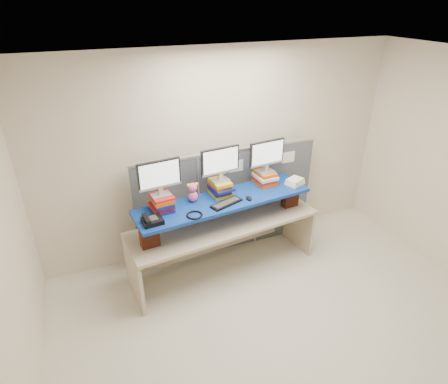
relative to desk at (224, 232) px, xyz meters
name	(u,v)px	position (x,y,z in m)	size (l,w,h in m)	color
room	(303,229)	(0.24, -1.33, 0.80)	(5.00, 4.00, 2.80)	beige
cubicle_partition	(228,201)	(0.24, 0.45, 0.17)	(2.60, 0.06, 1.53)	#444A51
desk	(224,232)	(0.00, 0.00, 0.00)	(2.53, 0.96, 0.75)	#C2B194
brick_pier_left	(149,235)	(-0.98, -0.15, 0.30)	(0.21, 0.12, 0.29)	maroon
brick_pier_right	(290,196)	(0.99, 0.05, 0.30)	(0.21, 0.12, 0.29)	maroon
blue_board	(224,201)	(0.00, 0.00, 0.46)	(2.23, 0.56, 0.04)	navy
book_stack_left	(162,202)	(-0.76, 0.04, 0.58)	(0.29, 0.31, 0.19)	navy
book_stack_center	(220,188)	(0.00, 0.12, 0.58)	(0.28, 0.33, 0.20)	gold
book_stack_right	(265,178)	(0.67, 0.19, 0.57)	(0.27, 0.31, 0.17)	#B75211
monitor_left	(159,176)	(-0.76, 0.04, 0.92)	(0.50, 0.16, 0.43)	#AEAEB3
monitor_center	(220,162)	(0.00, 0.12, 0.93)	(0.50, 0.16, 0.43)	#AEAEB3
monitor_right	(267,155)	(0.67, 0.19, 0.90)	(0.50, 0.16, 0.43)	#AEAEB3
keyboard	(226,203)	(-0.02, -0.12, 0.50)	(0.43, 0.26, 0.03)	black
mouse	(249,198)	(0.28, -0.12, 0.50)	(0.06, 0.11, 0.03)	black
desk_phone	(152,220)	(-0.94, -0.20, 0.52)	(0.23, 0.21, 0.09)	black
headset	(195,215)	(-0.46, -0.23, 0.49)	(0.19, 0.19, 0.02)	black
plush_toy	(193,192)	(-0.37, 0.09, 0.61)	(0.15, 0.11, 0.25)	#F55D99
binder_stack	(295,182)	(1.03, 0.02, 0.52)	(0.27, 0.25, 0.08)	#F1E6CD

